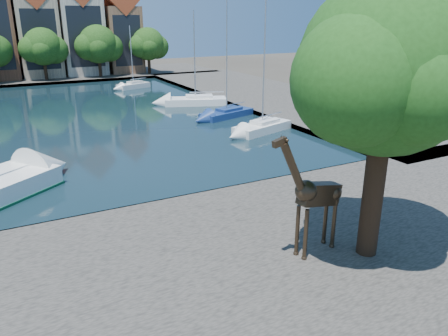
% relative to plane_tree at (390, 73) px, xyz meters
% --- Properties ---
extents(ground, '(160.00, 160.00, 0.00)m').
position_rel_plane_tree_xyz_m(ground, '(-7.62, 9.01, -7.67)').
color(ground, '#38332B').
rests_on(ground, ground).
extents(water_basin, '(38.00, 50.00, 0.08)m').
position_rel_plane_tree_xyz_m(water_basin, '(-7.62, 33.01, -7.63)').
color(water_basin, black).
rests_on(water_basin, ground).
extents(near_quay, '(50.00, 14.00, 0.50)m').
position_rel_plane_tree_xyz_m(near_quay, '(-7.62, 2.01, -7.42)').
color(near_quay, '#4F4B45').
rests_on(near_quay, ground).
extents(far_quay, '(60.00, 16.00, 0.50)m').
position_rel_plane_tree_xyz_m(far_quay, '(-7.62, 65.01, -7.42)').
color(far_quay, '#4F4B45').
rests_on(far_quay, ground).
extents(right_quay, '(14.00, 52.00, 0.50)m').
position_rel_plane_tree_xyz_m(right_quay, '(17.38, 33.01, -7.42)').
color(right_quay, '#4F4B45').
rests_on(right_quay, ground).
extents(plane_tree, '(8.32, 6.40, 10.62)m').
position_rel_plane_tree_xyz_m(plane_tree, '(0.00, 0.00, 0.00)').
color(plane_tree, '#332114').
rests_on(plane_tree, near_quay).
extents(townhouse_east_inner, '(5.94, 9.18, 15.79)m').
position_rel_plane_tree_xyz_m(townhouse_east_inner, '(-5.62, 64.99, 0.06)').
color(townhouse_east_inner, tan).
rests_on(townhouse_east_inner, far_quay).
extents(townhouse_east_mid, '(6.43, 9.18, 16.65)m').
position_rel_plane_tree_xyz_m(townhouse_east_mid, '(0.88, 64.99, 0.43)').
color(townhouse_east_mid, beige).
rests_on(townhouse_east_mid, far_quay).
extents(townhouse_east_end, '(5.44, 9.18, 14.43)m').
position_rel_plane_tree_xyz_m(townhouse_east_end, '(7.38, 64.99, -0.56)').
color(townhouse_east_end, brown).
rests_on(townhouse_east_end, far_quay).
extents(far_tree_mid_east, '(7.02, 5.40, 7.52)m').
position_rel_plane_tree_xyz_m(far_tree_mid_east, '(-5.52, 59.50, -2.54)').
color(far_tree_mid_east, '#332114').
rests_on(far_tree_mid_east, far_quay).
extents(far_tree_east, '(7.54, 5.80, 7.84)m').
position_rel_plane_tree_xyz_m(far_tree_east, '(2.49, 59.50, -2.43)').
color(far_tree_east, '#332114').
rests_on(far_tree_east, far_quay).
extents(far_tree_far_east, '(6.76, 5.20, 7.36)m').
position_rel_plane_tree_xyz_m(far_tree_far_east, '(10.48, 59.50, -2.60)').
color(far_tree_far_east, '#332114').
rests_on(far_tree_far_east, far_quay).
extents(giraffe_statue, '(3.61, 0.92, 5.15)m').
position_rel_plane_tree_xyz_m(giraffe_statue, '(-2.14, 1.05, -4.64)').
color(giraffe_statue, '#312518').
rests_on(giraffe_statue, near_quay).
extents(sailboat_right_a, '(5.98, 3.61, 11.54)m').
position_rel_plane_tree_xyz_m(sailboat_right_a, '(7.38, 19.83, -7.00)').
color(sailboat_right_a, silver).
rests_on(sailboat_right_a, water_basin).
extents(sailboat_right_b, '(6.06, 3.61, 11.41)m').
position_rel_plane_tree_xyz_m(sailboat_right_b, '(7.38, 26.43, -7.09)').
color(sailboat_right_b, navy).
rests_on(sailboat_right_b, water_basin).
extents(sailboat_right_c, '(7.24, 4.68, 10.08)m').
position_rel_plane_tree_xyz_m(sailboat_right_c, '(7.24, 33.71, -7.02)').
color(sailboat_right_c, white).
rests_on(sailboat_right_c, water_basin).
extents(sailboat_right_d, '(4.93, 3.17, 8.28)m').
position_rel_plane_tree_xyz_m(sailboat_right_d, '(4.38, 48.41, -7.07)').
color(sailboat_right_d, silver).
rests_on(sailboat_right_d, water_basin).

